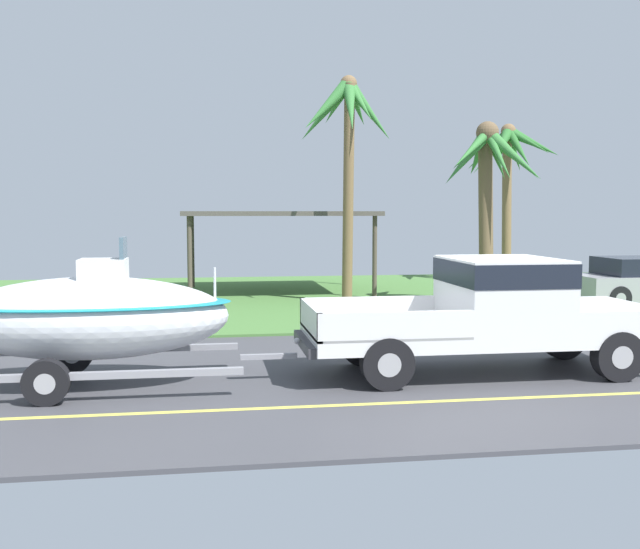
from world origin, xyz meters
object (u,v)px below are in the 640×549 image
at_px(pickup_truck_towing, 499,309).
at_px(palm_tree_near_left, 488,171).
at_px(boat_on_trailer, 89,317).
at_px(carport_awning, 277,215).
at_px(palm_tree_mid, 510,159).
at_px(palm_tree_near_right, 346,126).

relative_size(pickup_truck_towing, palm_tree_near_left, 1.14).
distance_m(pickup_truck_towing, palm_tree_near_left, 9.21).
relative_size(boat_on_trailer, palm_tree_near_left, 1.07).
bearing_deg(boat_on_trailer, pickup_truck_towing, -0.00).
distance_m(boat_on_trailer, carport_awning, 13.02).
distance_m(boat_on_trailer, palm_tree_mid, 19.73).
height_order(carport_awning, palm_tree_near_right, palm_tree_near_right).
xyz_separation_m(palm_tree_near_left, palm_tree_mid, (3.32, 6.23, 0.79)).
bearing_deg(palm_tree_near_right, palm_tree_near_left, -13.46).
relative_size(boat_on_trailer, palm_tree_near_right, 0.85).
height_order(carport_awning, palm_tree_mid, palm_tree_mid).
relative_size(carport_awning, palm_tree_near_right, 0.92).
bearing_deg(palm_tree_near_left, palm_tree_mid, 61.95).
relative_size(pickup_truck_towing, boat_on_trailer, 1.06).
xyz_separation_m(carport_awning, palm_tree_near_left, (5.55, -4.03, 1.25)).
bearing_deg(pickup_truck_towing, palm_tree_mid, 66.32).
bearing_deg(palm_tree_near_left, boat_on_trailer, -139.32).
height_order(pickup_truck_towing, palm_tree_near_right, palm_tree_near_right).
relative_size(palm_tree_near_left, palm_tree_mid, 0.88).
height_order(pickup_truck_towing, palm_tree_near_left, palm_tree_near_left).
height_order(boat_on_trailer, palm_tree_near_right, palm_tree_near_right).
xyz_separation_m(boat_on_trailer, carport_awning, (4.06, 12.28, 1.48)).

